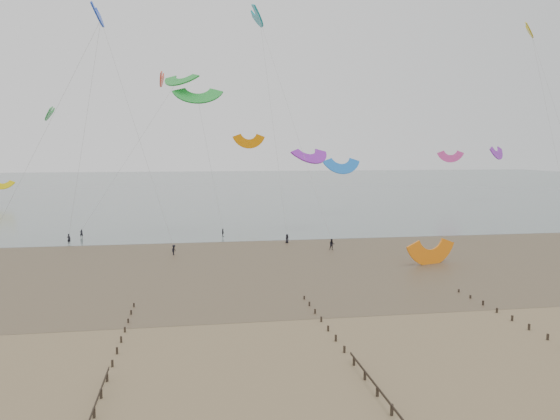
{
  "coord_description": "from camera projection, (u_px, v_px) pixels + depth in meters",
  "views": [
    {
      "loc": [
        -7.89,
        -44.65,
        16.31
      ],
      "look_at": [
        3.93,
        28.0,
        8.0
      ],
      "focal_mm": 35.0,
      "sensor_mm": 36.0,
      "label": 1
    }
  ],
  "objects": [
    {
      "name": "sea_and_shore",
      "position": [
        219.0,
        260.0,
        79.97
      ],
      "size": [
        500.0,
        665.0,
        0.03
      ],
      "color": "#475654",
      "rests_on": "ground"
    },
    {
      "name": "kitesurfers",
      "position": [
        365.0,
        235.0,
        97.87
      ],
      "size": [
        112.12,
        20.62,
        1.85
      ],
      "color": "black",
      "rests_on": "ground"
    },
    {
      "name": "ground",
      "position": [
        287.0,
        339.0,
        46.88
      ],
      "size": [
        500.0,
        500.0,
        0.0
      ],
      "primitive_type": "plane",
      "color": "brown",
      "rests_on": "ground"
    },
    {
      "name": "kitesurfer_lead",
      "position": [
        69.0,
        239.0,
        93.43
      ],
      "size": [
        0.76,
        0.63,
        1.79
      ],
      "primitive_type": "imported",
      "rotation": [
        0.0,
        0.0,
        2.79
      ],
      "color": "black",
      "rests_on": "ground"
    },
    {
      "name": "grounded_kite",
      "position": [
        431.0,
        264.0,
        77.31
      ],
      "size": [
        8.31,
        7.29,
        3.86
      ],
      "primitive_type": null,
      "rotation": [
        1.54,
        0.0,
        0.3
      ],
      "color": "orange",
      "rests_on": "ground"
    },
    {
      "name": "kites_airborne",
      "position": [
        192.0,
        122.0,
        129.9
      ],
      "size": [
        246.89,
        115.78,
        40.35
      ],
      "color": "#D97000",
      "rests_on": "ground"
    }
  ]
}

